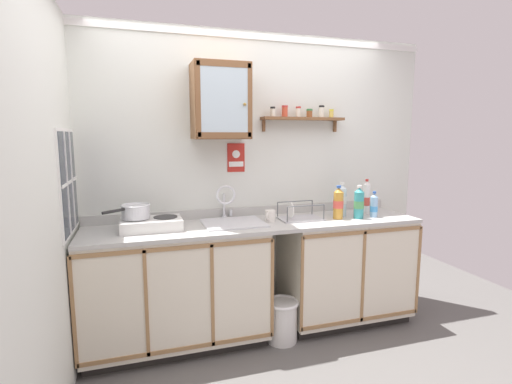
# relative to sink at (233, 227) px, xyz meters

# --- Properties ---
(floor) EXTENTS (5.76, 5.76, 0.00)m
(floor) POSITION_rel_sink_xyz_m (0.20, -0.41, -0.92)
(floor) COLOR #565451
(floor) RESTS_ON ground
(back_wall) EXTENTS (3.36, 0.07, 2.52)m
(back_wall) POSITION_rel_sink_xyz_m (0.20, 0.28, 0.35)
(back_wall) COLOR silver
(back_wall) RESTS_ON ground
(side_wall_left) EXTENTS (0.05, 3.46, 2.52)m
(side_wall_left) POSITION_rel_sink_xyz_m (-1.20, -0.68, 0.34)
(side_wall_left) COLOR silver
(side_wall_left) RESTS_ON ground
(lower_cabinet_run) EXTENTS (1.41, 0.59, 0.92)m
(lower_cabinet_run) POSITION_rel_sink_xyz_m (-0.47, -0.04, -0.46)
(lower_cabinet_run) COLOR black
(lower_cabinet_run) RESTS_ON ground
(lower_cabinet_run_right) EXTENTS (1.12, 0.59, 0.92)m
(lower_cabinet_run_right) POSITION_rel_sink_xyz_m (1.02, -0.04, -0.46)
(lower_cabinet_run_right) COLOR black
(lower_cabinet_run_right) RESTS_ON ground
(countertop) EXTENTS (2.72, 0.62, 0.03)m
(countertop) POSITION_rel_sink_xyz_m (0.20, -0.04, 0.01)
(countertop) COLOR #B2B2AD
(countertop) RESTS_ON lower_cabinet_run
(backsplash) EXTENTS (2.72, 0.02, 0.08)m
(backsplash) POSITION_rel_sink_xyz_m (0.20, 0.24, 0.07)
(backsplash) COLOR #B2B2AD
(backsplash) RESTS_ON countertop
(sink) EXTENTS (0.48, 0.46, 0.44)m
(sink) POSITION_rel_sink_xyz_m (0.00, 0.00, 0.00)
(sink) COLOR silver
(sink) RESTS_ON countertop
(hot_plate_stove) EXTENTS (0.45, 0.28, 0.09)m
(hot_plate_stove) POSITION_rel_sink_xyz_m (-0.63, -0.03, 0.07)
(hot_plate_stove) COLOR silver
(hot_plate_stove) RESTS_ON countertop
(saucepan) EXTENTS (0.33, 0.28, 0.11)m
(saucepan) POSITION_rel_sink_xyz_m (-0.74, -0.01, 0.18)
(saucepan) COLOR silver
(saucepan) RESTS_ON hot_plate_stove
(bottle_detergent_teal_0) EXTENTS (0.08, 0.08, 0.28)m
(bottle_detergent_teal_0) POSITION_rel_sink_xyz_m (1.07, -0.14, 0.16)
(bottle_detergent_teal_0) COLOR teal
(bottle_detergent_teal_0) RESTS_ON countertop
(bottle_juice_amber_1) EXTENTS (0.09, 0.09, 0.29)m
(bottle_juice_amber_1) POSITION_rel_sink_xyz_m (0.90, -0.11, 0.16)
(bottle_juice_amber_1) COLOR gold
(bottle_juice_amber_1) RESTS_ON countertop
(bottle_opaque_white_2) EXTENTS (0.06, 0.06, 0.31)m
(bottle_opaque_white_2) POSITION_rel_sink_xyz_m (1.25, 0.02, 0.17)
(bottle_opaque_white_2) COLOR white
(bottle_opaque_white_2) RESTS_ON countertop
(bottle_water_blue_3) EXTENTS (0.07, 0.07, 0.22)m
(bottle_water_blue_3) POSITION_rel_sink_xyz_m (1.23, -0.13, 0.13)
(bottle_water_blue_3) COLOR #8CB7E0
(bottle_water_blue_3) RESTS_ON countertop
(bottle_water_clear_4) EXTENTS (0.08, 0.08, 0.30)m
(bottle_water_clear_4) POSITION_rel_sink_xyz_m (0.99, -0.01, 0.17)
(bottle_water_clear_4) COLOR silver
(bottle_water_clear_4) RESTS_ON countertop
(dish_rack) EXTENTS (0.35, 0.24, 0.15)m
(dish_rack) POSITION_rel_sink_xyz_m (0.57, -0.03, 0.05)
(dish_rack) COLOR #B2B2B7
(dish_rack) RESTS_ON countertop
(mug) EXTENTS (0.10, 0.10, 0.09)m
(mug) POSITION_rel_sink_xyz_m (0.31, -0.03, 0.08)
(mug) COLOR white
(mug) RESTS_ON countertop
(wall_cabinet) EXTENTS (0.44, 0.33, 0.59)m
(wall_cabinet) POSITION_rel_sink_xyz_m (-0.07, 0.10, 1.00)
(wall_cabinet) COLOR brown
(spice_shelf) EXTENTS (0.75, 0.14, 0.23)m
(spice_shelf) POSITION_rel_sink_xyz_m (0.68, 0.18, 0.89)
(spice_shelf) COLOR brown
(warning_sign) EXTENTS (0.15, 0.01, 0.24)m
(warning_sign) POSITION_rel_sink_xyz_m (0.10, 0.25, 0.54)
(warning_sign) COLOR #B2261E
(window) EXTENTS (0.03, 0.61, 0.72)m
(window) POSITION_rel_sink_xyz_m (-1.17, -0.10, 0.42)
(window) COLOR #262D38
(trash_bin) EXTENTS (0.27, 0.27, 0.34)m
(trash_bin) POSITION_rel_sink_xyz_m (0.35, -0.23, -0.74)
(trash_bin) COLOR silver
(trash_bin) RESTS_ON ground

